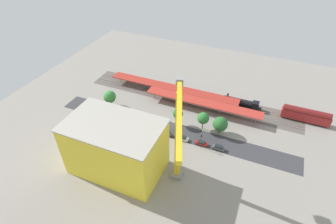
# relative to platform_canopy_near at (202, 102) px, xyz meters

# --- Properties ---
(ground_plane) EXTENTS (157.30, 157.30, 0.00)m
(ground_plane) POSITION_rel_platform_canopy_near_xyz_m (7.54, 13.94, -4.23)
(ground_plane) COLOR gray
(ground_plane) RESTS_ON ground
(rail_bed) EXTENTS (98.35, 13.53, 0.01)m
(rail_bed) POSITION_rel_platform_canopy_near_xyz_m (7.54, -6.69, -4.23)
(rail_bed) COLOR #5B544C
(rail_bed) RESTS_ON ground
(street_asphalt) EXTENTS (98.34, 9.28, 0.01)m
(street_asphalt) POSITION_rel_platform_canopy_near_xyz_m (7.54, 17.15, -4.23)
(street_asphalt) COLOR #38383D
(street_asphalt) RESTS_ON ground
(track_rails) EXTENTS (98.31, 7.09, 0.12)m
(track_rails) POSITION_rel_platform_canopy_near_xyz_m (7.54, -6.69, -4.05)
(track_rails) COLOR #9E9EA8
(track_rails) RESTS_ON ground
(platform_canopy_near) EXTENTS (50.44, 5.45, 4.45)m
(platform_canopy_near) POSITION_rel_platform_canopy_near_xyz_m (0.00, 0.00, 0.00)
(platform_canopy_near) COLOR #B73328
(platform_canopy_near) RESTS_ON ground
(platform_canopy_far) EXTENTS (61.66, 5.58, 3.97)m
(platform_canopy_far) POSITION_rel_platform_canopy_near_xyz_m (16.30, -6.11, -0.48)
(platform_canopy_far) COLOR #A82D23
(platform_canopy_far) RESTS_ON ground
(locomotive) EXTENTS (16.61, 2.85, 5.04)m
(locomotive) POSITION_rel_platform_canopy_near_xyz_m (-15.72, -9.32, -2.41)
(locomotive) COLOR black
(locomotive) RESTS_ON ground
(passenger_coach) EXTENTS (18.68, 3.16, 5.98)m
(passenger_coach) POSITION_rel_platform_canopy_near_xyz_m (-40.98, -9.32, -1.10)
(passenger_coach) COLOR black
(passenger_coach) RESTS_ON ground
(parked_car_0) EXTENTS (4.68, 1.76, 1.79)m
(parked_car_0) POSITION_rel_platform_canopy_near_xyz_m (-12.56, 20.31, -3.44)
(parked_car_0) COLOR black
(parked_car_0) RESTS_ON ground
(parked_car_1) EXTENTS (4.63, 1.84, 1.52)m
(parked_car_1) POSITION_rel_platform_canopy_near_xyz_m (-6.15, 20.38, -3.55)
(parked_car_1) COLOR black
(parked_car_1) RESTS_ON ground
(parked_car_2) EXTENTS (4.45, 1.92, 1.67)m
(parked_car_2) POSITION_rel_platform_canopy_near_xyz_m (1.13, 20.74, -3.49)
(parked_car_2) COLOR black
(parked_car_2) RESTS_ON ground
(parked_car_3) EXTENTS (4.29, 1.84, 1.82)m
(parked_car_3) POSITION_rel_platform_canopy_near_xyz_m (7.83, 20.66, -3.42)
(parked_car_3) COLOR black
(parked_car_3) RESTS_ON ground
(construction_building) EXTENTS (29.57, 18.07, 18.44)m
(construction_building) POSITION_rel_platform_canopy_near_xyz_m (16.40, 41.51, 4.99)
(construction_building) COLOR yellow
(construction_building) RESTS_ON ground
(construction_roof_slab) EXTENTS (30.17, 18.67, 0.40)m
(construction_roof_slab) POSITION_rel_platform_canopy_near_xyz_m (16.40, 41.51, 14.41)
(construction_roof_slab) COLOR #ADA89E
(construction_roof_slab) RESTS_ON construction_building
(tower_crane) EXTENTS (12.15, 28.70, 34.57)m
(tower_crane) POSITION_rel_platform_canopy_near_xyz_m (-4.07, 40.03, 16.83)
(tower_crane) COLOR gray
(tower_crane) RESTS_ON ground
(box_truck_0) EXTENTS (9.70, 2.90, 3.40)m
(box_truck_0) POSITION_rel_platform_canopy_near_xyz_m (24.76, 27.07, -2.57)
(box_truck_0) COLOR black
(box_truck_0) RESTS_ON ground
(street_tree_0) EXTENTS (5.68, 5.68, 7.35)m
(street_tree_0) POSITION_rel_platform_canopy_near_xyz_m (-10.64, 11.52, 0.27)
(street_tree_0) COLOR brown
(street_tree_0) RESTS_ON ground
(street_tree_1) EXTENTS (4.04, 4.04, 7.32)m
(street_tree_1) POSITION_rel_platform_canopy_near_xyz_m (6.25, 12.79, 1.04)
(street_tree_1) COLOR brown
(street_tree_1) RESTS_ON ground
(street_tree_2) EXTENTS (5.41, 5.41, 7.38)m
(street_tree_2) POSITION_rel_platform_canopy_near_xyz_m (38.12, 12.49, 0.43)
(street_tree_2) COLOR brown
(street_tree_2) RESTS_ON ground
(street_tree_3) EXTENTS (4.66, 4.66, 7.68)m
(street_tree_3) POSITION_rel_platform_canopy_near_xyz_m (-3.81, 11.66, 1.09)
(street_tree_3) COLOR brown
(street_tree_3) RESTS_ON ground
(traffic_light) EXTENTS (0.50, 0.36, 6.32)m
(traffic_light) POSITION_rel_platform_canopy_near_xyz_m (-6.29, 22.06, -0.02)
(traffic_light) COLOR #333333
(traffic_light) RESTS_ON ground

